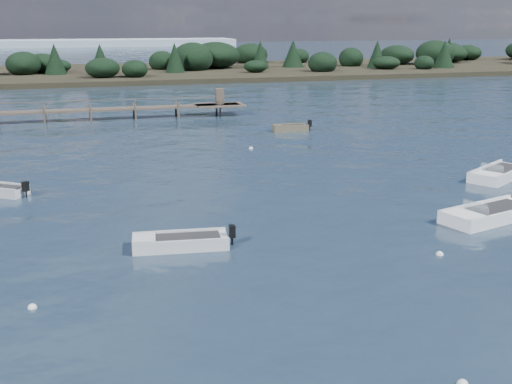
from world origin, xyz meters
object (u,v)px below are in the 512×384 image
object	(u,v)px
tender_far_grey	(0,192)
tender_far_grey_b	(290,129)
dinghy_mid_white_b	(499,175)
dinghy_mid_white_a	(490,216)
dinghy_mid_grey	(180,244)

from	to	relation	value
tender_far_grey	tender_far_grey_b	world-z (taller)	tender_far_grey_b
dinghy_mid_white_b	tender_far_grey_b	xyz separation A→B (m)	(-6.76, 20.00, -0.01)
dinghy_mid_white_a	tender_far_grey	bearing A→B (deg)	153.70
dinghy_mid_grey	dinghy_mid_white_a	world-z (taller)	dinghy_mid_white_a
tender_far_grey_b	dinghy_mid_white_a	bearing A→B (deg)	-87.90
dinghy_mid_white_a	tender_far_grey_b	size ratio (longest dim) A/B	1.68
dinghy_mid_white_b	tender_far_grey	bearing A→B (deg)	171.30
dinghy_mid_grey	dinghy_mid_white_a	distance (m)	15.37
dinghy_mid_white_b	tender_far_grey	world-z (taller)	dinghy_mid_white_b
tender_far_grey_b	dinghy_mid_white_b	bearing A→B (deg)	-71.33
dinghy_mid_white_b	tender_far_grey	distance (m)	29.80
tender_far_grey	dinghy_mid_grey	bearing A→B (deg)	-53.96
dinghy_mid_white_a	dinghy_mid_grey	bearing A→B (deg)	179.01
tender_far_grey_b	dinghy_mid_grey	bearing A→B (deg)	-118.08
dinghy_mid_white_b	tender_far_grey_b	bearing A→B (deg)	108.67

